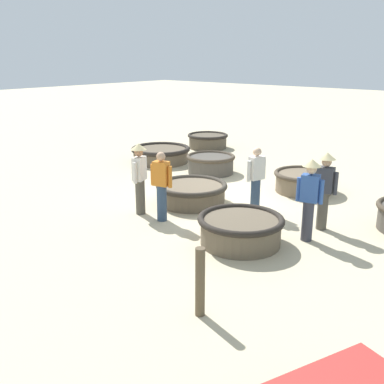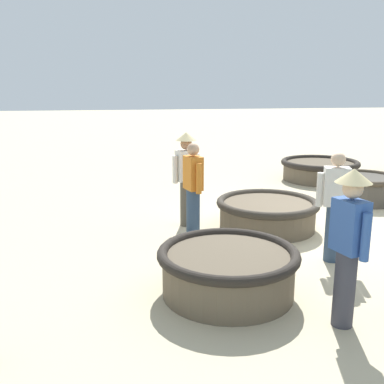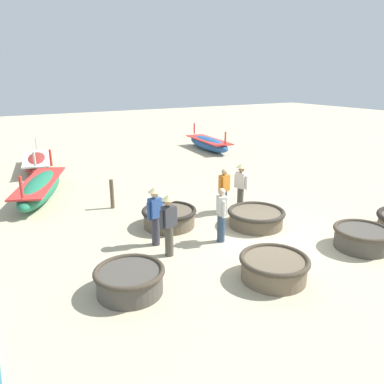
# 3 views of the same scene
# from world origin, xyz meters

# --- Properties ---
(ground_plane) EXTENTS (80.00, 80.00, 0.00)m
(ground_plane) POSITION_xyz_m (0.00, 0.00, 0.00)
(ground_plane) COLOR #C6B793
(coracle_front_right) EXTENTS (1.62, 1.62, 0.55)m
(coracle_front_right) POSITION_xyz_m (-1.37, -1.97, 0.30)
(coracle_front_right) COLOR brown
(coracle_front_right) RESTS_ON ground
(coracle_tilted) EXTENTS (1.53, 1.53, 0.58)m
(coracle_tilted) POSITION_xyz_m (1.79, -1.93, 0.31)
(coracle_tilted) COLOR #4C473F
(coracle_tilted) RESTS_ON ground
(coracle_far_left) EXTENTS (1.78, 1.78, 0.52)m
(coracle_far_left) POSITION_xyz_m (0.31, 0.74, 0.29)
(coracle_far_left) COLOR brown
(coracle_far_left) RESTS_ON ground
(coracle_upturned) EXTENTS (1.70, 1.70, 0.57)m
(coracle_upturned) POSITION_xyz_m (-2.05, 2.05, 0.31)
(coracle_upturned) COLOR brown
(coracle_upturned) RESTS_ON ground
(coracle_nearest) EXTENTS (1.54, 1.54, 0.57)m
(coracle_nearest) POSITION_xyz_m (-4.45, -0.87, 0.31)
(coracle_nearest) COLOR #4C473F
(coracle_nearest) RESTS_ON ground
(long_boat_red_hull) EXTENTS (1.60, 4.71, 1.43)m
(long_boat_red_hull) POSITION_xyz_m (5.60, 11.90, 0.41)
(long_boat_red_hull) COLOR #285693
(long_boat_red_hull) RESTS_ON ground
(long_boat_ochre_hull) EXTENTS (1.83, 4.53, 1.31)m
(long_boat_ochre_hull) POSITION_xyz_m (-4.50, 11.72, 0.38)
(long_boat_ochre_hull) COLOR maroon
(long_boat_ochre_hull) RESTS_ON ground
(long_boat_white_hull) EXTENTS (2.76, 4.88, 1.46)m
(long_boat_white_hull) POSITION_xyz_m (-5.07, 6.95, 0.42)
(long_boat_white_hull) COLOR #237551
(long_boat_white_hull) RESTS_ON ground
(fisherman_standing_left) EXTENTS (0.52, 0.36, 1.67)m
(fisherman_standing_left) POSITION_xyz_m (-2.97, 1.05, 0.96)
(fisherman_standing_left) COLOR #383842
(fisherman_standing_left) RESTS_ON ground
(fisherman_crouching) EXTENTS (0.52, 0.29, 1.57)m
(fisherman_crouching) POSITION_xyz_m (0.03, 2.11, 0.84)
(fisherman_crouching) COLOR #2D425B
(fisherman_crouching) RESTS_ON ground
(fisherman_by_coracle) EXTENTS (0.31, 0.51, 1.57)m
(fisherman_by_coracle) POSITION_xyz_m (-1.28, 0.33, 0.84)
(fisherman_by_coracle) COLOR #2D425B
(fisherman_by_coracle) RESTS_ON ground
(fisherman_standing_right) EXTENTS (0.52, 0.36, 1.67)m
(fisherman_standing_right) POSITION_xyz_m (-2.93, 0.28, 0.96)
(fisherman_standing_right) COLOR #4C473D
(fisherman_standing_right) RESTS_ON ground
(fisherman_with_hat) EXTENTS (0.36, 0.50, 1.67)m
(fisherman_with_hat) POSITION_xyz_m (0.72, 2.11, 0.96)
(fisherman_with_hat) COLOR #4C473D
(fisherman_with_hat) RESTS_ON ground
(mooring_post_inland) EXTENTS (0.14, 0.14, 1.04)m
(mooring_post_inland) POSITION_xyz_m (-3.05, 4.54, 0.52)
(mooring_post_inland) COLOR brown
(mooring_post_inland) RESTS_ON ground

